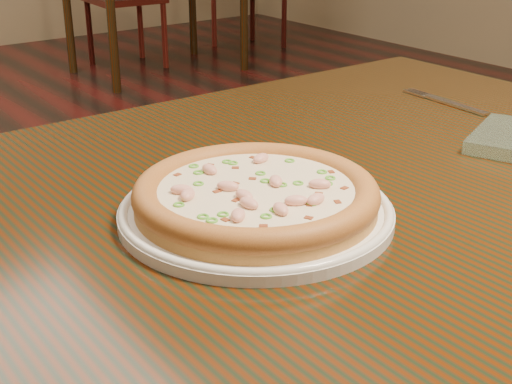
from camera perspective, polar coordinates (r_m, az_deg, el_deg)
hero_table at (r=0.91m, az=4.15°, el=-4.67°), size 1.20×0.80×0.75m
plate at (r=0.76m, az=0.00°, el=-1.47°), size 0.29×0.29×0.02m
pizza at (r=0.75m, az=-0.00°, el=-0.21°), size 0.26×0.26×0.03m
fork at (r=1.21m, az=15.07°, el=6.96°), size 0.03×0.18×0.00m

